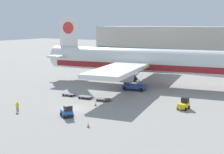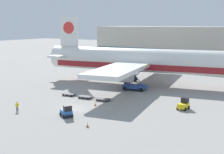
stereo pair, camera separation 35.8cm
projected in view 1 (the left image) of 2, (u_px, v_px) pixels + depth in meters
The scene contains 12 objects.
ground_plane at pixel (75, 108), 56.06m from camera, with size 400.00×400.00×0.00m, color gray.
terminal_building at pixel (217, 47), 108.86m from camera, with size 90.00×18.20×14.00m.
airplane_main at pixel (144, 61), 77.20m from camera, with size 57.65×48.66×17.00m.
scissor_lift_loader at pixel (135, 81), 71.41m from camera, with size 5.65×4.15×5.76m.
baggage_tug_foreground at pixel (67, 112), 50.79m from camera, with size 2.82×2.52×2.00m.
baggage_tug_mid at pixel (184, 104), 55.44m from camera, with size 1.79×2.54×2.00m.
baggage_dolly_lead at pixel (69, 94), 65.80m from camera, with size 3.77×1.86×0.48m.
baggage_dolly_second at pixel (85, 97), 63.43m from camera, with size 3.77×1.86×0.48m.
baggage_dolly_third at pixel (103, 99), 61.40m from camera, with size 3.77×1.86×0.48m.
ground_crew_near at pixel (17, 106), 53.95m from camera, with size 0.45×0.41×1.71m.
traffic_cone_near at pixel (88, 125), 45.85m from camera, with size 0.40×0.40×0.73m.
traffic_cone_far at pixel (96, 104), 57.88m from camera, with size 0.40×0.40×0.66m.
Camera 1 is at (34.30, -42.64, 15.01)m, focal length 50.00 mm.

